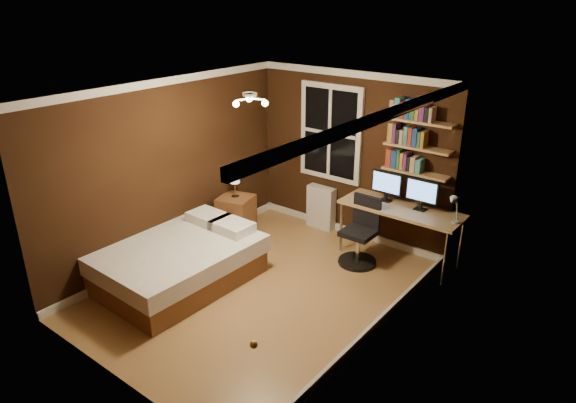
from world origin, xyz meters
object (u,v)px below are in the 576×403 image
Objects in this scene: bedside_lamp at (235,184)px; monitor_right at (422,195)px; bed at (181,262)px; radiator at (321,207)px; nightstand at (236,215)px; office_chair at (360,239)px; monitor_left at (387,186)px; desk_lamp at (455,209)px; desk at (401,212)px.

bedside_lamp is 2.74m from monitor_right.
radiator is (0.48, 2.48, 0.06)m from bed.
office_chair is at bearing -5.17° from nightstand.
bed reaches higher than nightstand.
desk_lamp is (1.04, -0.19, 0.00)m from monitor_left.
nightstand is 0.88× the size of radiator.
nightstand is 3.27m from desk_lamp.
bedside_lamp is at bearing 0.00° from nightstand.
office_chair is (-0.38, -0.40, -0.37)m from desk.
office_chair reaches higher than radiator.
office_chair is (-0.09, -0.49, -0.65)m from monitor_left.
office_chair reaches higher than bed.
bed is 1.65m from bedside_lamp.
monitor_left is at bearing 56.47° from bed.
office_chair is (1.99, 0.37, -0.47)m from bedside_lamp.
monitor_left is 0.47× the size of office_chair.
bedside_lamp is at bearing 107.59° from bed.
radiator is at bearing 171.68° from desk.
monitor_right reaches higher than desk.
nightstand is 1.34m from radiator.
bed is 4.41× the size of monitor_right.
radiator is (0.91, 0.98, 0.04)m from nightstand.
desk_lamp is (0.76, -0.10, 0.28)m from desk.
desk_lamp reaches higher than monitor_right.
bed is 2.09× the size of office_chair.
bed is 1.56m from nightstand.
desk is (2.37, 0.77, -0.09)m from bedside_lamp.
radiator is 1.52× the size of monitor_right.
monitor_left reaches higher than bedside_lamp.
bed is 2.90× the size of radiator.
monitor_right is at bearing 0.00° from monitor_left.
bed is at bearing -73.84° from bedside_lamp.
desk is 3.69× the size of monitor_right.
nightstand is at bearing 0.00° from bedside_lamp.
desk_lamp is (2.69, 2.17, 0.73)m from bed.
monitor_right is (0.52, 0.00, 0.00)m from monitor_left.
desk is at bearing 2.39° from nightstand.
desk_lamp is at bearing -10.18° from monitor_left.
desk_lamp reaches higher than monitor_left.
monitor_left is 1.03× the size of desk_lamp.
radiator is 1.52× the size of monitor_left.
nightstand is (-0.43, 1.50, 0.02)m from bed.
nightstand is 0.36× the size of desk.
monitor_left reaches higher than nightstand.
nightstand is at bearing -167.94° from desk_lamp.
bedside_lamp is (0.00, 0.00, 0.52)m from nightstand.
monitor_left is (1.65, 2.36, 0.72)m from bed.
office_chair is (-1.14, -0.30, -0.65)m from desk_lamp.
desk is (1.45, -0.21, 0.39)m from radiator.
desk_lamp reaches higher than nightstand.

